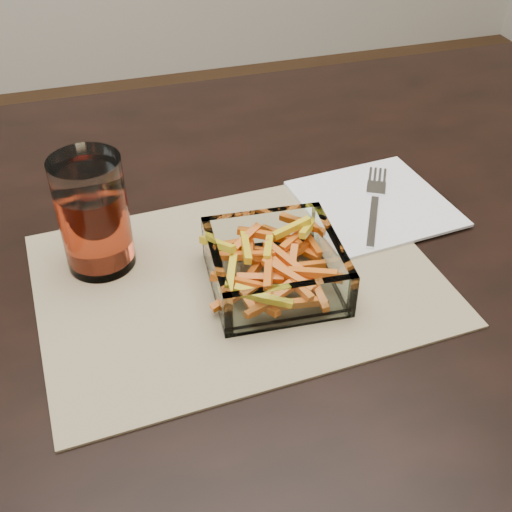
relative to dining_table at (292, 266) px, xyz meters
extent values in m
cube|color=black|center=(0.00, 0.00, 0.07)|extent=(1.60, 0.90, 0.03)
cube|color=tan|center=(-0.11, -0.10, 0.09)|extent=(0.47, 0.35, 0.00)
cube|color=white|center=(-0.07, -0.13, 0.10)|extent=(0.15, 0.15, 0.01)
cube|color=white|center=(-0.06, -0.06, 0.12)|extent=(0.14, 0.02, 0.06)
cube|color=white|center=(-0.07, -0.19, 0.12)|extent=(0.14, 0.02, 0.06)
cube|color=white|center=(-0.14, -0.12, 0.12)|extent=(0.02, 0.14, 0.06)
cube|color=white|center=(0.00, -0.13, 0.12)|extent=(0.02, 0.14, 0.06)
cylinder|color=white|center=(-0.25, -0.03, 0.16)|extent=(0.08, 0.08, 0.14)
cylinder|color=red|center=(-0.25, -0.03, 0.14)|extent=(0.07, 0.07, 0.09)
cube|color=white|center=(0.11, -0.01, 0.09)|extent=(0.20, 0.20, 0.00)
cube|color=silver|center=(0.09, -0.05, 0.10)|extent=(0.06, 0.10, 0.00)
cube|color=silver|center=(0.12, 0.02, 0.10)|extent=(0.04, 0.04, 0.00)
cube|color=silver|center=(0.13, 0.05, 0.10)|extent=(0.02, 0.03, 0.00)
cube|color=silver|center=(0.14, 0.05, 0.10)|extent=(0.02, 0.03, 0.00)
cube|color=silver|center=(0.14, 0.05, 0.10)|extent=(0.02, 0.03, 0.00)
cube|color=silver|center=(0.15, 0.04, 0.10)|extent=(0.02, 0.03, 0.00)
camera|label=1|loc=(-0.25, -0.64, 0.58)|focal=45.00mm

